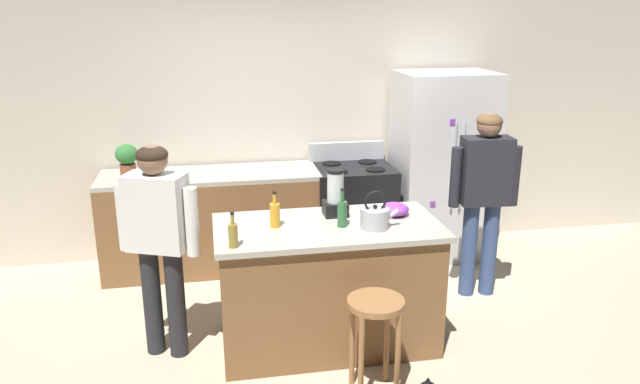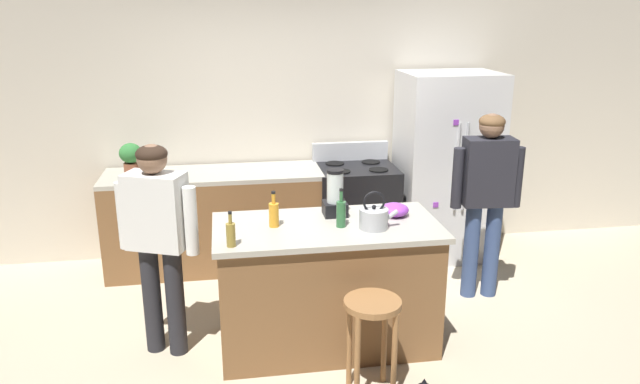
{
  "view_description": "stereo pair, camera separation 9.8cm",
  "coord_description": "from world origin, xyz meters",
  "px_view_note": "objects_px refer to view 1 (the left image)",
  "views": [
    {
      "loc": [
        -0.79,
        -3.91,
        2.4
      ],
      "look_at": [
        0.0,
        0.3,
        1.08
      ],
      "focal_mm": 33.98,
      "sensor_mm": 36.0,
      "label": 1
    },
    {
      "loc": [
        -0.69,
        -3.93,
        2.4
      ],
      "look_at": [
        0.0,
        0.3,
        1.08
      ],
      "focal_mm": 33.98,
      "sensor_mm": 36.0,
      "label": 2
    }
  ],
  "objects_px": {
    "kitchen_island": "(328,285)",
    "person_by_sink_right": "(484,188)",
    "stove_range": "(352,212)",
    "bottle_olive_oil": "(342,213)",
    "tea_kettle": "(375,217)",
    "bottle_vinegar": "(233,234)",
    "bar_stool": "(375,321)",
    "person_by_island_left": "(158,232)",
    "mixing_bowl": "(395,209)",
    "bottle_soda": "(275,214)",
    "potted_plant": "(127,158)",
    "refrigerator": "(442,166)",
    "blender_appliance": "(335,196)"
  },
  "relations": [
    {
      "from": "bottle_olive_oil",
      "to": "bottle_vinegar",
      "type": "xyz_separation_m",
      "value": [
        -0.76,
        -0.24,
        -0.02
      ]
    },
    {
      "from": "bottle_olive_oil",
      "to": "tea_kettle",
      "type": "distance_m",
      "value": 0.23
    },
    {
      "from": "potted_plant",
      "to": "bottle_soda",
      "type": "relative_size",
      "value": 1.17
    },
    {
      "from": "potted_plant",
      "to": "tea_kettle",
      "type": "distance_m",
      "value": 2.47
    },
    {
      "from": "potted_plant",
      "to": "bar_stool",
      "type": "bearing_deg",
      "value": -52.56
    },
    {
      "from": "person_by_island_left",
      "to": "mixing_bowl",
      "type": "height_order",
      "value": "person_by_island_left"
    },
    {
      "from": "bottle_soda",
      "to": "tea_kettle",
      "type": "bearing_deg",
      "value": -12.05
    },
    {
      "from": "blender_appliance",
      "to": "bottle_soda",
      "type": "height_order",
      "value": "blender_appliance"
    },
    {
      "from": "person_by_sink_right",
      "to": "blender_appliance",
      "type": "relative_size",
      "value": 4.58
    },
    {
      "from": "kitchen_island",
      "to": "blender_appliance",
      "type": "bearing_deg",
      "value": 64.45
    },
    {
      "from": "stove_range",
      "to": "bar_stool",
      "type": "height_order",
      "value": "stove_range"
    },
    {
      "from": "bottle_vinegar",
      "to": "bottle_soda",
      "type": "bearing_deg",
      "value": 46.64
    },
    {
      "from": "person_by_island_left",
      "to": "potted_plant",
      "type": "relative_size",
      "value": 5.12
    },
    {
      "from": "person_by_island_left",
      "to": "bottle_soda",
      "type": "height_order",
      "value": "person_by_island_left"
    },
    {
      "from": "stove_range",
      "to": "person_by_sink_right",
      "type": "relative_size",
      "value": 0.7
    },
    {
      "from": "refrigerator",
      "to": "bar_stool",
      "type": "xyz_separation_m",
      "value": [
        -1.27,
        -2.16,
        -0.39
      ]
    },
    {
      "from": "tea_kettle",
      "to": "stove_range",
      "type": "bearing_deg",
      "value": 81.65
    },
    {
      "from": "kitchen_island",
      "to": "blender_appliance",
      "type": "height_order",
      "value": "blender_appliance"
    },
    {
      "from": "stove_range",
      "to": "person_by_sink_right",
      "type": "xyz_separation_m",
      "value": [
        0.89,
        -0.96,
        0.48
      ]
    },
    {
      "from": "kitchen_island",
      "to": "bar_stool",
      "type": "xyz_separation_m",
      "value": [
        0.17,
        -0.66,
        0.05
      ]
    },
    {
      "from": "person_by_island_left",
      "to": "person_by_sink_right",
      "type": "relative_size",
      "value": 0.97
    },
    {
      "from": "refrigerator",
      "to": "bar_stool",
      "type": "relative_size",
      "value": 2.73
    },
    {
      "from": "person_by_island_left",
      "to": "person_by_sink_right",
      "type": "distance_m",
      "value": 2.64
    },
    {
      "from": "bottle_vinegar",
      "to": "kitchen_island",
      "type": "bearing_deg",
      "value": 23.62
    },
    {
      "from": "stove_range",
      "to": "refrigerator",
      "type": "bearing_deg",
      "value": -1.58
    },
    {
      "from": "potted_plant",
      "to": "mixing_bowl",
      "type": "xyz_separation_m",
      "value": [
        2.04,
        -1.44,
        -0.13
      ]
    },
    {
      "from": "mixing_bowl",
      "to": "kitchen_island",
      "type": "bearing_deg",
      "value": -168.09
    },
    {
      "from": "potted_plant",
      "to": "bottle_vinegar",
      "type": "height_order",
      "value": "potted_plant"
    },
    {
      "from": "bottle_soda",
      "to": "bottle_olive_oil",
      "type": "xyz_separation_m",
      "value": [
        0.46,
        -0.08,
        0.01
      ]
    },
    {
      "from": "refrigerator",
      "to": "blender_appliance",
      "type": "xyz_separation_m",
      "value": [
        -1.35,
        -1.3,
        0.17
      ]
    },
    {
      "from": "person_by_island_left",
      "to": "bottle_olive_oil",
      "type": "xyz_separation_m",
      "value": [
        1.25,
        -0.13,
        0.11
      ]
    },
    {
      "from": "person_by_island_left",
      "to": "kitchen_island",
      "type": "bearing_deg",
      "value": -4.01
    },
    {
      "from": "kitchen_island",
      "to": "person_by_island_left",
      "type": "relative_size",
      "value": 1.04
    },
    {
      "from": "kitchen_island",
      "to": "person_by_sink_right",
      "type": "bearing_deg",
      "value": 21.37
    },
    {
      "from": "tea_kettle",
      "to": "kitchen_island",
      "type": "bearing_deg",
      "value": 159.1
    },
    {
      "from": "person_by_sink_right",
      "to": "tea_kettle",
      "type": "height_order",
      "value": "person_by_sink_right"
    },
    {
      "from": "potted_plant",
      "to": "person_by_island_left",
      "type": "bearing_deg",
      "value": -76.44
    },
    {
      "from": "bottle_soda",
      "to": "bottle_vinegar",
      "type": "bearing_deg",
      "value": -133.36
    },
    {
      "from": "person_by_island_left",
      "to": "blender_appliance",
      "type": "xyz_separation_m",
      "value": [
        1.26,
        0.11,
        0.15
      ]
    },
    {
      "from": "stove_range",
      "to": "person_by_sink_right",
      "type": "height_order",
      "value": "person_by_sink_right"
    },
    {
      "from": "kitchen_island",
      "to": "bottle_vinegar",
      "type": "distance_m",
      "value": 0.92
    },
    {
      "from": "refrigerator",
      "to": "stove_range",
      "type": "bearing_deg",
      "value": 178.42
    },
    {
      "from": "person_by_island_left",
      "to": "potted_plant",
      "type": "bearing_deg",
      "value": 103.56
    },
    {
      "from": "kitchen_island",
      "to": "bottle_soda",
      "type": "relative_size",
      "value": 6.22
    },
    {
      "from": "bottle_vinegar",
      "to": "bottle_olive_oil",
      "type": "bearing_deg",
      "value": 17.6
    },
    {
      "from": "bar_stool",
      "to": "bottle_olive_oil",
      "type": "xyz_separation_m",
      "value": [
        -0.08,
        0.61,
        0.52
      ]
    },
    {
      "from": "person_by_island_left",
      "to": "refrigerator",
      "type": "bearing_deg",
      "value": 28.58
    },
    {
      "from": "refrigerator",
      "to": "bottle_olive_oil",
      "type": "relative_size",
      "value": 6.58
    },
    {
      "from": "kitchen_island",
      "to": "stove_range",
      "type": "distance_m",
      "value": 1.62
    },
    {
      "from": "person_by_island_left",
      "to": "stove_range",
      "type": "bearing_deg",
      "value": 40.13
    }
  ]
}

